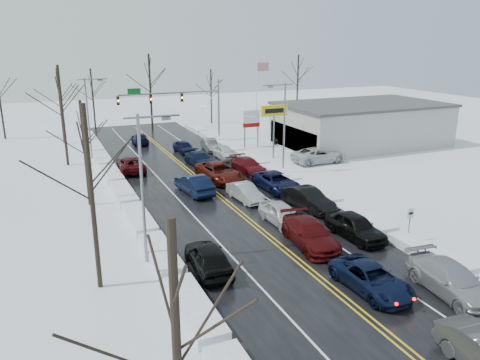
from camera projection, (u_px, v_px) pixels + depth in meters
name	position (u px, v px, depth m)	size (l,w,h in m)	color
ground	(247.00, 219.00, 35.20)	(160.00, 160.00, 0.00)	white
road_surface	(237.00, 210.00, 36.96)	(14.00, 84.00, 0.01)	black
snow_bank_left	(141.00, 225.00, 34.07)	(1.57, 72.00, 0.61)	white
snow_bank_right	(318.00, 198.00, 39.85)	(1.57, 72.00, 0.61)	white
traffic_signal_mast	(182.00, 101.00, 59.52)	(13.28, 0.39, 8.00)	slate
tires_plus_sign	(274.00, 114.00, 51.81)	(3.20, 0.34, 6.00)	slate
used_vehicles_sign	(251.00, 121.00, 57.57)	(2.20, 0.22, 4.65)	slate
speed_limit_sign	(410.00, 218.00, 30.83)	(0.55, 0.09, 2.35)	slate
flagpole	(258.00, 92.00, 65.62)	(1.87, 1.20, 10.00)	silver
dealership_building	(361.00, 124.00, 59.38)	(20.40, 12.40, 5.30)	#A4A49F
streetlight_ne	(283.00, 121.00, 45.61)	(3.20, 0.25, 9.00)	slate
streetlight_sw	(145.00, 177.00, 27.00)	(3.20, 0.25, 9.00)	slate
streetlight_nw	(90.00, 112.00, 51.59)	(3.20, 0.25, 9.00)	slate
tree_left_a	(175.00, 319.00, 11.63)	(3.60, 3.60, 9.00)	#2D231C
tree_left_b	(89.00, 163.00, 23.54)	(4.00, 4.00, 10.00)	#2D231C
tree_left_c	(83.00, 133.00, 36.52)	(3.40, 3.40, 8.50)	#2D231C
tree_left_d	(61.00, 96.00, 48.14)	(4.20, 4.20, 10.50)	#2D231C
tree_left_e	(59.00, 92.00, 59.04)	(3.80, 3.80, 9.50)	#2D231C
tree_far_b	(92.00, 88.00, 67.12)	(3.60, 3.60, 9.00)	#2D231C
tree_far_c	(150.00, 77.00, 68.00)	(4.40, 4.40, 11.00)	#2D231C
tree_far_d	(211.00, 86.00, 73.63)	(3.40, 3.40, 8.50)	#2D231C
tree_far_e	(298.00, 74.00, 79.76)	(4.20, 4.20, 10.50)	#2D231C
queued_car_2	(370.00, 290.00, 25.17)	(2.37, 5.13, 1.43)	black
queued_car_3	(309.00, 245.00, 30.70)	(2.32, 5.70, 1.65)	#44090A
queued_car_4	(281.00, 223.00, 34.31)	(1.83, 4.55, 1.55)	silver
queued_car_5	(245.00, 200.00, 39.23)	(1.51, 4.32, 1.42)	#9D9FA5
queued_car_6	(219.00, 181.00, 44.74)	(2.84, 6.17, 1.71)	#4D100A
queued_car_7	(200.00, 165.00, 50.07)	(1.99, 4.90, 1.42)	black
queued_car_8	(184.00, 153.00, 55.63)	(1.69, 4.19, 1.43)	black
queued_car_11	(450.00, 294.00, 24.81)	(2.29, 5.62, 1.63)	gray
queued_car_12	(354.00, 238.00, 31.83)	(2.00, 4.97, 1.69)	black
queued_car_13	(308.00, 209.00, 37.29)	(1.77, 5.06, 1.67)	black
queued_car_14	(276.00, 190.00, 41.92)	(2.61, 5.66, 1.57)	black
queued_car_15	(248.00, 173.00, 47.35)	(2.07, 5.10, 1.48)	#500A10
queued_car_16	(225.00, 159.00, 52.97)	(1.76, 4.39, 1.49)	silver
queued_car_17	(210.00, 150.00, 56.85)	(1.48, 4.24, 1.40)	#3A3C3F
oncoming_car_0	(194.00, 193.00, 41.04)	(1.78, 5.11, 1.69)	black
oncoming_car_1	(131.00, 171.00, 47.87)	(2.55, 5.53, 1.54)	#45090E
oncoming_car_2	(140.00, 144.00, 60.47)	(1.90, 4.68, 1.36)	black
oncoming_car_3	(209.00, 271.00, 27.32)	(2.01, 5.00, 1.70)	black
parked_car_0	(319.00, 163.00, 51.22)	(2.79, 6.06, 1.68)	silver
parked_car_1	(326.00, 154.00, 55.28)	(2.00, 4.91, 1.43)	#3F4244
parked_car_2	(288.00, 146.00, 58.97)	(1.92, 4.77, 1.63)	black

